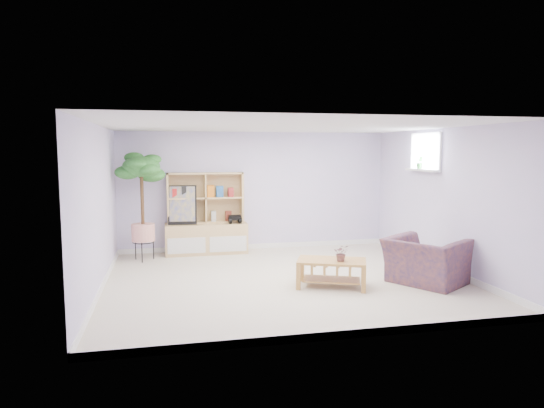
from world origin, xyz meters
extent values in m
cube|color=beige|center=(0.00, 0.00, 0.00)|extent=(5.50, 5.00, 0.01)
cube|color=silver|center=(0.00, 0.00, 2.40)|extent=(5.50, 5.00, 0.01)
cube|color=silver|center=(0.00, 2.50, 1.20)|extent=(5.50, 0.01, 2.40)
cube|color=silver|center=(0.00, -2.50, 1.20)|extent=(5.50, 0.01, 2.40)
cube|color=silver|center=(-2.75, 0.00, 1.20)|extent=(0.01, 5.00, 2.40)
cube|color=silver|center=(2.75, 0.00, 1.20)|extent=(0.01, 5.00, 2.40)
cube|color=white|center=(2.67, 0.60, 1.68)|extent=(0.14, 1.00, 0.04)
imported|color=#125916|center=(0.70, -0.66, 0.53)|extent=(0.27, 0.25, 0.25)
imported|color=navy|center=(2.05, -0.68, 0.40)|extent=(1.37, 1.41, 0.80)
imported|color=#1A5C1B|center=(2.67, 0.69, 1.81)|extent=(0.16, 0.14, 0.23)
camera|label=1|loc=(-1.79, -7.25, 2.03)|focal=32.00mm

